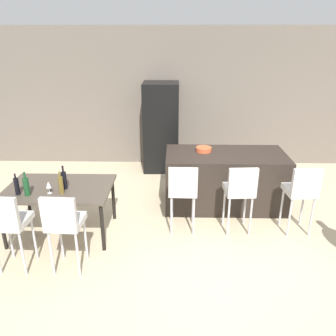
# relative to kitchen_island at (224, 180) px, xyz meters

# --- Properties ---
(ground_plane) EXTENTS (10.00, 10.00, 0.00)m
(ground_plane) POSITION_rel_kitchen_island_xyz_m (-0.28, -0.62, -0.46)
(ground_plane) COLOR #C6B28E
(back_wall) EXTENTS (10.00, 0.12, 2.90)m
(back_wall) POSITION_rel_kitchen_island_xyz_m (-0.28, 2.07, 0.99)
(back_wall) COLOR #665B51
(back_wall) RESTS_ON ground_plane
(kitchen_island) EXTENTS (1.96, 0.96, 0.92)m
(kitchen_island) POSITION_rel_kitchen_island_xyz_m (0.00, 0.00, 0.00)
(kitchen_island) COLOR black
(kitchen_island) RESTS_ON ground_plane
(bar_chair_left) EXTENTS (0.41, 0.41, 1.05)m
(bar_chair_left) POSITION_rel_kitchen_island_xyz_m (-0.72, -0.86, 0.24)
(bar_chair_left) COLOR beige
(bar_chair_left) RESTS_ON ground_plane
(bar_chair_middle) EXTENTS (0.43, 0.43, 1.05)m
(bar_chair_middle) POSITION_rel_kitchen_island_xyz_m (0.09, -0.86, 0.24)
(bar_chair_middle) COLOR beige
(bar_chair_middle) RESTS_ON ground_plane
(bar_chair_right) EXTENTS (0.43, 0.43, 1.05)m
(bar_chair_right) POSITION_rel_kitchen_island_xyz_m (0.96, -0.86, 0.24)
(bar_chair_right) COLOR beige
(bar_chair_right) RESTS_ON ground_plane
(dining_table) EXTENTS (1.46, 0.96, 0.74)m
(dining_table) POSITION_rel_kitchen_island_xyz_m (-2.46, -0.95, 0.22)
(dining_table) COLOR #4C4238
(dining_table) RESTS_ON ground_plane
(dining_chair_near) EXTENTS (0.42, 0.42, 1.05)m
(dining_chair_near) POSITION_rel_kitchen_island_xyz_m (-2.79, -1.79, 0.24)
(dining_chair_near) COLOR beige
(dining_chair_near) RESTS_ON ground_plane
(dining_chair_far) EXTENTS (0.42, 0.42, 1.05)m
(dining_chair_far) POSITION_rel_kitchen_island_xyz_m (-2.13, -1.79, 0.24)
(dining_chair_far) COLOR beige
(dining_chair_far) RESTS_ON ground_plane
(wine_bottle_corner) EXTENTS (0.08, 0.08, 0.33)m
(wine_bottle_corner) POSITION_rel_kitchen_island_xyz_m (-2.79, -1.21, 0.41)
(wine_bottle_corner) COLOR #194723
(wine_bottle_corner) RESTS_ON dining_table
(wine_bottle_near) EXTENTS (0.06, 0.06, 0.30)m
(wine_bottle_near) POSITION_rel_kitchen_island_xyz_m (-2.93, -1.19, 0.40)
(wine_bottle_near) COLOR black
(wine_bottle_near) RESTS_ON dining_table
(wine_bottle_left) EXTENTS (0.07, 0.07, 0.34)m
(wine_bottle_left) POSITION_rel_kitchen_island_xyz_m (-2.36, -0.99, 0.41)
(wine_bottle_left) COLOR black
(wine_bottle_left) RESTS_ON dining_table
(wine_bottle_right) EXTENTS (0.07, 0.07, 0.31)m
(wine_bottle_right) POSITION_rel_kitchen_island_xyz_m (-2.36, -1.14, 0.40)
(wine_bottle_right) COLOR brown
(wine_bottle_right) RESTS_ON dining_table
(wine_glass_middle) EXTENTS (0.07, 0.07, 0.17)m
(wine_glass_middle) POSITION_rel_kitchen_island_xyz_m (-2.52, -1.15, 0.40)
(wine_glass_middle) COLOR silver
(wine_glass_middle) RESTS_ON dining_table
(refrigerator) EXTENTS (0.72, 0.68, 1.84)m
(refrigerator) POSITION_rel_kitchen_island_xyz_m (-1.13, 1.63, 0.46)
(refrigerator) COLOR black
(refrigerator) RESTS_ON ground_plane
(fruit_bowl) EXTENTS (0.26, 0.26, 0.07)m
(fruit_bowl) POSITION_rel_kitchen_island_xyz_m (-0.36, 0.11, 0.50)
(fruit_bowl) COLOR #C6512D
(fruit_bowl) RESTS_ON kitchen_island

